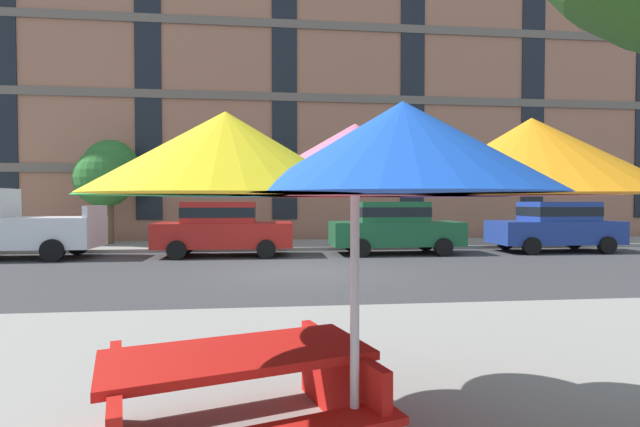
% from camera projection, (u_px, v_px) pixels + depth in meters
% --- Properties ---
extents(ground_plane, '(120.00, 120.00, 0.00)m').
position_uv_depth(ground_plane, '(298.00, 272.00, 12.04)').
color(ground_plane, '#38383A').
extents(sidewalk_far, '(56.00, 3.60, 0.12)m').
position_uv_depth(sidewalk_far, '(287.00, 245.00, 18.80)').
color(sidewalk_far, gray).
rests_on(sidewalk_far, ground).
extents(apartment_building, '(40.72, 12.08, 19.20)m').
position_uv_depth(apartment_building, '(280.00, 63.00, 26.68)').
color(apartment_building, '#A87056').
rests_on(apartment_building, ground).
extents(pickup_white, '(5.10, 2.12, 2.20)m').
position_uv_depth(pickup_white, '(4.00, 226.00, 14.69)').
color(pickup_white, silver).
rests_on(pickup_white, ground).
extents(sedan_red, '(4.40, 1.98, 1.78)m').
position_uv_depth(sedan_red, '(223.00, 227.00, 15.44)').
color(sedan_red, '#B21E19').
rests_on(sedan_red, ground).
extents(sedan_green, '(4.40, 1.98, 1.78)m').
position_uv_depth(sedan_green, '(394.00, 226.00, 16.09)').
color(sedan_green, '#195933').
rests_on(sedan_green, ground).
extents(sedan_blue, '(4.40, 1.98, 1.78)m').
position_uv_depth(sedan_blue, '(555.00, 225.00, 16.75)').
color(sedan_blue, navy).
rests_on(sedan_blue, ground).
extents(street_tree_left, '(2.30, 2.58, 4.23)m').
position_uv_depth(street_tree_left, '(107.00, 173.00, 18.45)').
color(street_tree_left, brown).
rests_on(street_tree_left, ground).
extents(patio_umbrella, '(3.41, 3.41, 2.30)m').
position_uv_depth(patio_umbrella, '(355.00, 165.00, 3.02)').
color(patio_umbrella, silver).
rests_on(patio_umbrella, ground).
extents(picnic_table, '(2.16, 1.97, 0.77)m').
position_uv_depth(picnic_table, '(238.00, 391.00, 3.27)').
color(picnic_table, red).
rests_on(picnic_table, ground).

